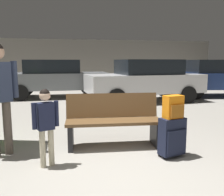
{
  "coord_description": "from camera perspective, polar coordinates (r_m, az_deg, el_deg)",
  "views": [
    {
      "loc": [
        -0.55,
        -2.5,
        1.43
      ],
      "look_at": [
        0.16,
        1.3,
        0.85
      ],
      "focal_mm": 38.7,
      "sensor_mm": 36.0,
      "label": 1
    }
  ],
  "objects": [
    {
      "name": "backpack_bright",
      "position": [
        3.67,
        14.31,
        -2.09
      ],
      "size": [
        0.31,
        0.25,
        0.34
      ],
      "color": "orange",
      "rests_on": "suitcase"
    },
    {
      "name": "suitcase",
      "position": [
        3.78,
        14.05,
        -8.81
      ],
      "size": [
        0.42,
        0.31,
        0.6
      ],
      "color": "#191E33",
      "rests_on": "ground_plane"
    },
    {
      "name": "ground_plane",
      "position": [
        6.69,
        -5.61,
        -4.27
      ],
      "size": [
        18.0,
        18.0,
        0.1
      ],
      "primitive_type": "cube",
      "color": "gray"
    },
    {
      "name": "parked_car_side",
      "position": [
        11.03,
        23.82,
        4.58
      ],
      "size": [
        4.28,
        2.21,
        1.51
      ],
      "color": "navy",
      "rests_on": "ground_plane"
    },
    {
      "name": "child",
      "position": [
        3.38,
        -15.41,
        -4.9
      ],
      "size": [
        0.34,
        0.2,
        1.08
      ],
      "color": "beige",
      "rests_on": "ground_plane"
    },
    {
      "name": "parked_car_far",
      "position": [
        10.09,
        -13.17,
        4.78
      ],
      "size": [
        4.13,
        1.86,
        1.51
      ],
      "color": "slate",
      "rests_on": "ground_plane"
    },
    {
      "name": "bench",
      "position": [
        4.13,
        0.32,
        -5.32
      ],
      "size": [
        1.63,
        0.63,
        0.89
      ],
      "color": "brown",
      "rests_on": "ground_plane"
    },
    {
      "name": "garage_back_wall",
      "position": [
        15.37,
        -8.58,
        8.35
      ],
      "size": [
        18.0,
        0.12,
        2.8
      ],
      "primitive_type": "cube",
      "color": "gray",
      "rests_on": "ground_plane"
    },
    {
      "name": "parked_car_near",
      "position": [
        8.8,
        7.8,
        4.4
      ],
      "size": [
        4.26,
        2.14,
        1.51
      ],
      "color": "silver",
      "rests_on": "ground_plane"
    }
  ]
}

